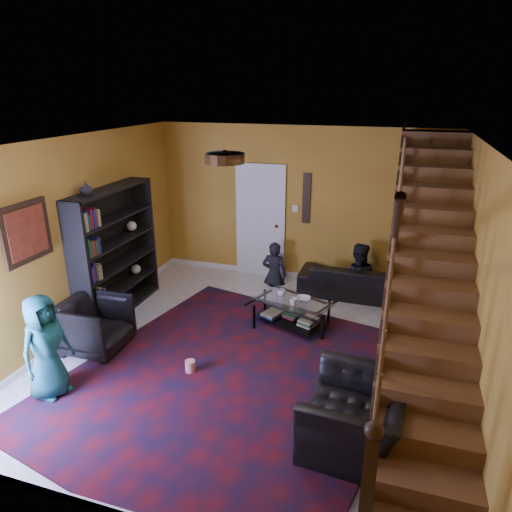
{
  "coord_description": "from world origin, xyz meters",
  "views": [
    {
      "loc": [
        1.68,
        -5.09,
        3.41
      ],
      "look_at": [
        -0.05,
        0.4,
        1.26
      ],
      "focal_mm": 32.0,
      "sensor_mm": 36.0,
      "label": 1
    }
  ],
  "objects": [
    {
      "name": "floor",
      "position": [
        0.0,
        0.0,
        0.0
      ],
      "size": [
        5.5,
        5.5,
        0.0
      ],
      "primitive_type": "plane",
      "color": "beige",
      "rests_on": "ground"
    },
    {
      "name": "room",
      "position": [
        -1.33,
        1.33,
        0.05
      ],
      "size": [
        5.5,
        5.5,
        5.5
      ],
      "color": "gold",
      "rests_on": "ground"
    },
    {
      "name": "staircase",
      "position": [
        2.12,
        -0.0,
        1.4
      ],
      "size": [
        0.95,
        5.02,
        3.18
      ],
      "color": "brown",
      "rests_on": "floor"
    },
    {
      "name": "bookshelf",
      "position": [
        -2.4,
        0.6,
        0.96
      ],
      "size": [
        0.35,
        1.8,
        2.0
      ],
      "color": "black",
      "rests_on": "floor"
    },
    {
      "name": "door",
      "position": [
        -0.7,
        2.73,
        1.02
      ],
      "size": [
        0.82,
        0.05,
        2.05
      ],
      "primitive_type": "cube",
      "color": "silver",
      "rests_on": "floor"
    },
    {
      "name": "framed_picture",
      "position": [
        -2.57,
        -0.9,
        1.75
      ],
      "size": [
        0.04,
        0.74,
        0.74
      ],
      "primitive_type": "cube",
      "color": "maroon",
      "rests_on": "room"
    },
    {
      "name": "wall_hanging",
      "position": [
        0.15,
        2.73,
        1.55
      ],
      "size": [
        0.14,
        0.03,
        0.9
      ],
      "primitive_type": "cube",
      "color": "black",
      "rests_on": "room"
    },
    {
      "name": "ceiling_fixture",
      "position": [
        0.0,
        -0.8,
        2.74
      ],
      "size": [
        0.4,
        0.4,
        0.1
      ],
      "primitive_type": "cylinder",
      "color": "#3F2814",
      "rests_on": "room"
    },
    {
      "name": "rug",
      "position": [
        -0.04,
        -0.64,
        0.01
      ],
      "size": [
        4.56,
        4.97,
        0.02
      ],
      "primitive_type": "cube",
      "rotation": [
        0.0,
        0.0,
        -0.21
      ],
      "color": "#4A0D12",
      "rests_on": "floor"
    },
    {
      "name": "sofa",
      "position": [
        1.13,
        2.3,
        0.28
      ],
      "size": [
        1.89,
        0.76,
        0.55
      ],
      "primitive_type": "imported",
      "rotation": [
        0.0,
        0.0,
        3.13
      ],
      "color": "black",
      "rests_on": "floor"
    },
    {
      "name": "armchair_left",
      "position": [
        -2.05,
        -0.54,
        0.37
      ],
      "size": [
        0.84,
        0.82,
        0.75
      ],
      "primitive_type": "imported",
      "rotation": [
        0.0,
        0.0,
        1.6
      ],
      "color": "black",
      "rests_on": "floor"
    },
    {
      "name": "armchair_right",
      "position": [
        1.5,
        -1.3,
        0.35
      ],
      "size": [
        1.03,
        1.15,
        0.7
      ],
      "primitive_type": "imported",
      "rotation": [
        0.0,
        0.0,
        -1.65
      ],
      "color": "black",
      "rests_on": "floor"
    },
    {
      "name": "person_adult_a",
      "position": [
        -0.32,
        2.35,
        0.18
      ],
      "size": [
        0.46,
        0.3,
        1.25
      ],
      "primitive_type": "imported",
      "rotation": [
        0.0,
        0.0,
        3.15
      ],
      "color": "black",
      "rests_on": "sofa"
    },
    {
      "name": "person_adult_b",
      "position": [
        1.17,
        2.35,
        0.24
      ],
      "size": [
        0.69,
        0.54,
        1.39
      ],
      "primitive_type": "imported",
      "rotation": [
        0.0,
        0.0,
        3.16
      ],
      "color": "black",
      "rests_on": "sofa"
    },
    {
      "name": "person_child",
      "position": [
        -1.95,
        -1.54,
        0.64
      ],
      "size": [
        0.5,
        0.68,
        1.27
      ],
      "primitive_type": "imported",
      "rotation": [
        0.0,
        0.0,
        1.4
      ],
      "color": "#195E5F",
      "rests_on": "armchair_left"
    },
    {
      "name": "coffee_table",
      "position": [
        0.36,
        0.91,
        0.23
      ],
      "size": [
        1.24,
        1.0,
        0.41
      ],
      "rotation": [
        0.0,
        0.0,
        -0.39
      ],
      "color": "black",
      "rests_on": "floor"
    },
    {
      "name": "cup_a",
      "position": [
        0.15,
        1.04,
        0.46
      ],
      "size": [
        0.14,
        0.14,
        0.1
      ],
      "primitive_type": "imported",
      "rotation": [
        0.0,
        0.0,
        -0.12
      ],
      "color": "#999999",
      "rests_on": "coffee_table"
    },
    {
      "name": "cup_b",
      "position": [
        0.4,
        0.79,
        0.46
      ],
      "size": [
        0.12,
        0.12,
        0.1
      ],
      "primitive_type": "imported",
      "rotation": [
        0.0,
        0.0,
        -0.17
      ],
      "color": "#999999",
      "rests_on": "coffee_table"
    },
    {
      "name": "bowl",
      "position": [
        0.51,
        0.98,
        0.44
      ],
      "size": [
        0.22,
        0.22,
        0.05
      ],
      "primitive_type": "imported",
      "rotation": [
        0.0,
        0.0,
        0.06
      ],
      "color": "#999999",
      "rests_on": "coffee_table"
    },
    {
      "name": "vase",
      "position": [
        -2.41,
        0.1,
        2.1
      ],
      "size": [
        0.18,
        0.18,
        0.19
      ],
      "primitive_type": "imported",
      "color": "#999999",
      "rests_on": "bookshelf"
    },
    {
      "name": "popcorn_bucket",
      "position": [
        -0.59,
        -0.66,
        0.09
      ],
      "size": [
        0.17,
        0.17,
        0.15
      ],
      "primitive_type": "cylinder",
      "rotation": [
        0.0,
        0.0,
        -0.42
      ],
      "color": "red",
      "rests_on": "rug"
    }
  ]
}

